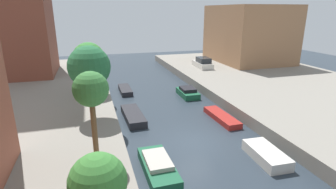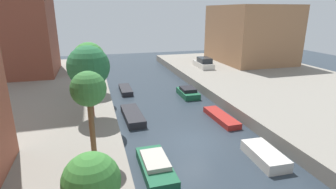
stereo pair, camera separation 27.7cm
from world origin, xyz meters
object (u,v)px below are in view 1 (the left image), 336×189
low_block_right (248,34)px  moored_boat_right_4 (188,92)px  street_tree_4 (89,59)px  moored_boat_left_2 (158,166)px  street_tree_2 (91,91)px  moored_boat_left_4 (125,90)px  moored_boat_right_3 (222,117)px  street_tree_3 (89,67)px  moored_boat_right_2 (266,155)px  street_tree_1 (98,183)px  moored_boat_left_3 (133,116)px  parked_car (203,63)px

low_block_right → moored_boat_right_4: bearing=-140.5°
street_tree_4 → moored_boat_left_2: (3.30, -13.85, -4.07)m
street_tree_2 → moored_boat_right_4: 16.32m
moored_boat_left_4 → moored_boat_right_3: moored_boat_left_4 is taller
street_tree_3 → moored_boat_right_2: (10.09, -7.86, -4.57)m
moored_boat_right_2 → street_tree_1: bearing=-153.3°
moored_boat_left_3 → moored_boat_right_4: (6.74, 4.79, 0.09)m
low_block_right → moored_boat_right_2: size_ratio=3.76×
low_block_right → moored_boat_right_2: 30.05m
street_tree_1 → moored_boat_right_2: bearing=26.7°
moored_boat_left_4 → moored_boat_right_4: 7.15m
moored_boat_right_2 → moored_boat_right_3: (0.33, 6.56, -0.10)m
low_block_right → moored_boat_left_3: size_ratio=2.77×
moored_boat_left_3 → moored_boat_left_4: size_ratio=1.18×
street_tree_3 → moored_boat_left_2: street_tree_3 is taller
parked_car → moored_boat_left_2: size_ratio=1.05×
street_tree_1 → moored_boat_right_2: (10.09, 5.07, -3.52)m
street_tree_3 → low_block_right: bearing=35.9°
moored_boat_left_4 → moored_boat_right_4: size_ratio=1.12×
street_tree_1 → moored_boat_left_3: (3.23, 13.85, -3.55)m
street_tree_2 → parked_car: bearing=53.7°
street_tree_4 → moored_boat_right_2: 18.09m
street_tree_2 → moored_boat_right_2: size_ratio=1.48×
moored_boat_right_4 → moored_boat_left_2: bearing=-117.2°
street_tree_2 → moored_boat_right_3: (10.42, 5.10, -4.68)m
moored_boat_right_2 → low_block_right: bearing=60.4°
moored_boat_left_2 → parked_car: bearing=60.8°
moored_boat_left_3 → parked_car: bearing=48.4°
moored_boat_left_2 → street_tree_2: bearing=165.2°
street_tree_1 → moored_boat_left_2: bearing=59.7°
moored_boat_left_4 → moored_boat_right_2: (6.42, -16.95, 0.08)m
street_tree_4 → parked_car: 18.07m
moored_boat_right_2 → moored_boat_right_3: bearing=87.1°
moored_boat_left_3 → moored_boat_left_4: 8.17m
parked_car → moored_boat_left_3: (-12.51, -14.07, -1.29)m
street_tree_1 → street_tree_2: (0.00, 6.53, 1.05)m
low_block_right → parked_car: low_block_right is taller
street_tree_2 → moored_boat_right_4: size_ratio=1.43×
low_block_right → parked_car: size_ratio=2.87×
street_tree_1 → moored_boat_right_4: 21.42m
street_tree_3 → moored_boat_left_4: (3.67, 9.09, -4.65)m
moored_boat_left_4 → moored_boat_left_3: bearing=-93.1°
street_tree_3 → street_tree_4: bearing=90.0°
street_tree_3 → moored_boat_right_2: bearing=-37.9°
moored_boat_left_4 → street_tree_2: bearing=-103.3°
street_tree_3 → moored_boat_left_3: street_tree_3 is taller
street_tree_1 → moored_boat_right_3: bearing=48.1°
low_block_right → moored_boat_left_3: (-21.52, -16.97, -5.03)m
street_tree_2 → moored_boat_left_3: (3.23, 7.32, -4.60)m
street_tree_2 → moored_boat_left_4: (3.67, 15.48, -4.65)m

